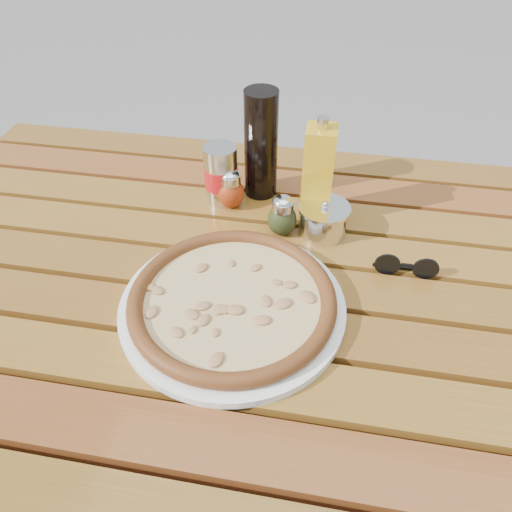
% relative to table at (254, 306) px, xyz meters
% --- Properties ---
extents(ground, '(60.00, 60.00, 0.00)m').
position_rel_table_xyz_m(ground, '(0.00, 0.00, -0.67)').
color(ground, slate).
rests_on(ground, ground).
extents(table, '(1.40, 0.90, 0.75)m').
position_rel_table_xyz_m(table, '(0.00, 0.00, 0.00)').
color(table, '#381A0C').
rests_on(table, ground).
extents(plate, '(0.36, 0.36, 0.01)m').
position_rel_table_xyz_m(plate, '(-0.02, -0.08, 0.08)').
color(plate, white).
rests_on(plate, table).
extents(pizza, '(0.36, 0.36, 0.03)m').
position_rel_table_xyz_m(pizza, '(-0.02, -0.08, 0.10)').
color(pizza, '#F7E6B0').
rests_on(pizza, plate).
extents(pepper_shaker, '(0.07, 0.07, 0.08)m').
position_rel_table_xyz_m(pepper_shaker, '(-0.08, 0.20, 0.11)').
color(pepper_shaker, '#AE3813').
rests_on(pepper_shaker, table).
extents(oregano_shaker, '(0.07, 0.07, 0.08)m').
position_rel_table_xyz_m(oregano_shaker, '(0.03, 0.13, 0.11)').
color(oregano_shaker, '#353B17').
rests_on(oregano_shaker, table).
extents(dark_bottle, '(0.07, 0.07, 0.22)m').
position_rel_table_xyz_m(dark_bottle, '(-0.03, 0.26, 0.19)').
color(dark_bottle, black).
rests_on(dark_bottle, table).
extents(soda_can, '(0.07, 0.07, 0.12)m').
position_rel_table_xyz_m(soda_can, '(-0.11, 0.22, 0.13)').
color(soda_can, silver).
rests_on(soda_can, table).
extents(olive_oil_cruet, '(0.06, 0.06, 0.21)m').
position_rel_table_xyz_m(olive_oil_cruet, '(0.09, 0.19, 0.17)').
color(olive_oil_cruet, gold).
rests_on(olive_oil_cruet, table).
extents(parmesan_tin, '(0.13, 0.13, 0.07)m').
position_rel_table_xyz_m(parmesan_tin, '(0.11, 0.14, 0.11)').
color(parmesan_tin, silver).
rests_on(parmesan_tin, table).
extents(sunglasses, '(0.11, 0.02, 0.04)m').
position_rel_table_xyz_m(sunglasses, '(0.26, 0.05, 0.09)').
color(sunglasses, black).
rests_on(sunglasses, table).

